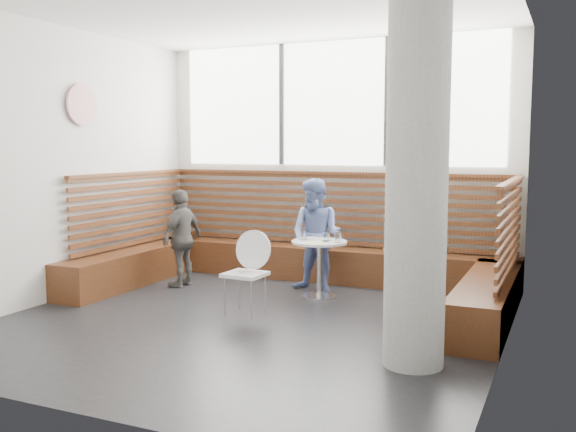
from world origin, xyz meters
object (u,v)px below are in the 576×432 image
at_px(concrete_column, 417,172).
at_px(cafe_table, 319,257).
at_px(adult_man, 416,228).
at_px(child_back, 316,235).
at_px(cafe_chair, 248,265).
at_px(child_left, 182,238).

distance_m(concrete_column, cafe_table, 2.72).
height_order(adult_man, child_back, adult_man).
distance_m(cafe_table, adult_man, 1.28).
bearing_deg(concrete_column, cafe_table, 129.55).
bearing_deg(cafe_table, concrete_column, -50.45).
height_order(cafe_table, adult_man, adult_man).
xyz_separation_m(concrete_column, cafe_chair, (-2.02, 0.92, -1.08)).
distance_m(concrete_column, cafe_chair, 2.46).
bearing_deg(concrete_column, cafe_chair, 155.58).
relative_size(cafe_chair, adult_man, 0.49).
relative_size(adult_man, child_left, 1.46).
relative_size(concrete_column, child_back, 2.27).
height_order(cafe_chair, child_back, child_back).
relative_size(adult_man, child_back, 1.30).
bearing_deg(child_left, cafe_chair, 62.14).
bearing_deg(cafe_chair, adult_man, 30.61).
relative_size(concrete_column, cafe_chair, 3.57).
relative_size(concrete_column, adult_man, 1.75).
height_order(cafe_chair, child_left, child_left).
bearing_deg(cafe_table, adult_man, -8.01).
xyz_separation_m(cafe_table, child_left, (-1.83, -0.15, 0.14)).
distance_m(cafe_chair, child_back, 1.32).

